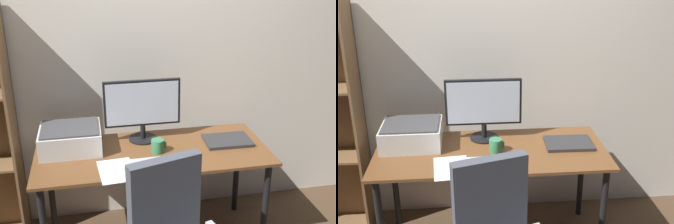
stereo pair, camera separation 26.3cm
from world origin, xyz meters
The scene contains 9 objects.
back_wall centered at (0.00, 0.50, 1.30)m, with size 6.40×0.10×2.60m, color silver.
desk centered at (0.00, 0.00, 0.65)m, with size 1.55×0.67×0.74m.
monitor centered at (-0.04, 0.19, 0.99)m, with size 0.53×0.20×0.44m.
keyboard centered at (-0.07, -0.17, 0.75)m, with size 0.29×0.11×0.02m, color #B7BABC.
mouse centered at (0.15, -0.18, 0.76)m, with size 0.06×0.10×0.03m, color black.
coffee_mug centered at (0.03, -0.02, 0.78)m, with size 0.10×0.09×0.09m.
laptop centered at (0.53, 0.04, 0.75)m, with size 0.32×0.23×0.02m, color #2D2D30.
printer centered at (-0.53, 0.13, 0.82)m, with size 0.40×0.34×0.16m.
paper_sheet centered at (-0.26, -0.22, 0.74)m, with size 0.21×0.30×0.00m, color white.
Camera 1 is at (-0.38, -2.44, 1.99)m, focal length 44.09 mm.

